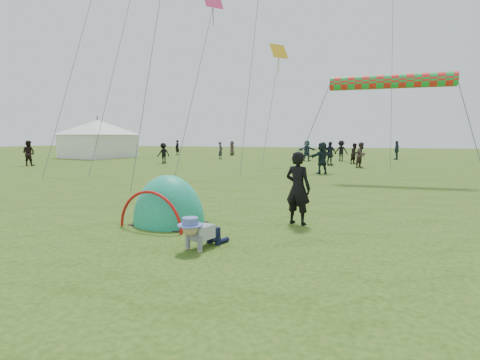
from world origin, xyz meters
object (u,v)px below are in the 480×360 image
(standing_adult, at_px, (298,188))
(event_marquee, at_px, (98,137))
(crawling_toddler, at_px, (199,232))
(popup_tent, at_px, (169,224))

(standing_adult, height_order, event_marquee, event_marquee)
(standing_adult, bearing_deg, crawling_toddler, 80.60)
(popup_tent, height_order, event_marquee, event_marquee)
(popup_tent, distance_m, standing_adult, 3.17)
(standing_adult, xyz_separation_m, event_marquee, (-23.25, 22.66, 1.14))
(crawling_toddler, relative_size, event_marquee, 0.14)
(standing_adult, bearing_deg, event_marquee, -23.84)
(crawling_toddler, height_order, popup_tent, popup_tent)
(crawling_toddler, height_order, standing_adult, standing_adult)
(popup_tent, xyz_separation_m, event_marquee, (-20.32, 23.53, 2.00))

